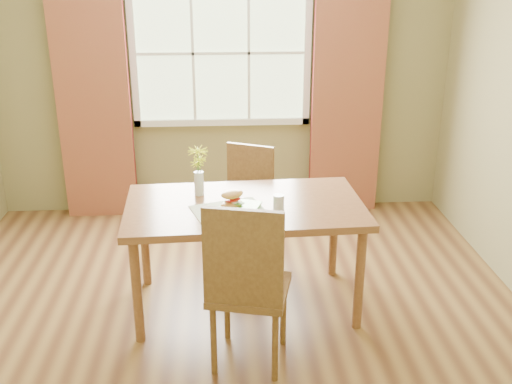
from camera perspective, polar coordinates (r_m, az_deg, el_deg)
The scene contains 12 objects.
room at distance 3.71m, azimuth -3.13°, elevation 6.62°, with size 4.24×3.84×2.74m.
window at distance 5.51m, azimuth -3.36°, elevation 13.07°, with size 1.62×0.06×1.32m.
curtain_left at distance 5.61m, azimuth -15.22°, elevation 8.35°, with size 0.65×0.08×2.20m, color maroon.
curtain_right at distance 5.62m, azimuth 8.69°, elevation 8.87°, with size 0.65×0.08×2.20m, color maroon.
dining_table at distance 4.01m, azimuth -1.08°, elevation -2.17°, with size 1.62×0.96×0.77m.
chair_near at distance 3.42m, azimuth -0.90°, elevation -8.51°, with size 0.54×0.54×1.07m.
chair_far at distance 4.72m, azimuth -1.02°, elevation -0.77°, with size 0.52×0.52×0.94m.
placemat at distance 3.87m, azimuth -2.61°, elevation -1.77°, with size 0.45×0.33×0.01m, color beige.
plate at distance 3.88m, azimuth -1.58°, elevation -1.55°, with size 0.24×0.24×0.01m, color #5FDA36.
croissant_sandwich at distance 3.86m, azimuth -2.29°, elevation -0.67°, with size 0.19×0.17×0.12m.
water_glass at distance 3.86m, azimuth 2.17°, elevation -1.06°, with size 0.07×0.07×0.11m.
flower_vase at distance 4.08m, azimuth -5.51°, elevation 2.44°, with size 0.14×0.14×0.34m.
Camera 1 is at (-0.02, -3.58, 2.29)m, focal length 42.00 mm.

